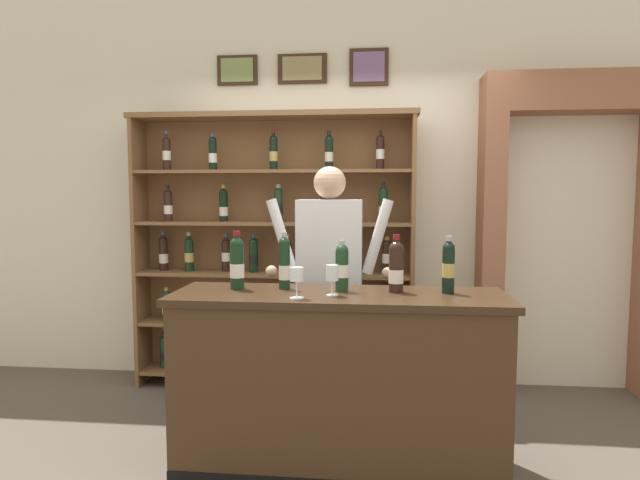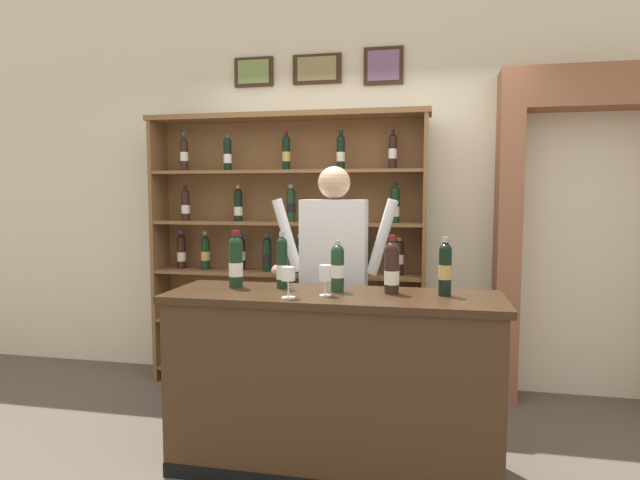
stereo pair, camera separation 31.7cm
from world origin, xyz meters
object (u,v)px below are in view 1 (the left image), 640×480
(wine_glass_center, at_px, (297,276))
(tasting_bottle_brunello, at_px, (284,263))
(shopkeeper, at_px, (329,265))
(tasting_bottle_grappa, at_px, (448,266))
(tasting_counter, at_px, (338,382))
(wine_glass_right, at_px, (332,275))
(tasting_bottle_vin_santo, at_px, (342,267))
(tasting_bottle_riserva, at_px, (396,266))
(wine_shelf, at_px, (274,247))
(tasting_bottle_chianti, at_px, (237,262))

(wine_glass_center, bearing_deg, tasting_bottle_brunello, 112.03)
(shopkeeper, bearing_deg, tasting_bottle_grappa, -37.43)
(tasting_counter, xyz_separation_m, tasting_bottle_brunello, (-0.32, 0.10, 0.65))
(tasting_bottle_grappa, bearing_deg, wine_glass_center, -163.97)
(tasting_bottle_brunello, relative_size, wine_glass_right, 1.96)
(tasting_bottle_brunello, height_order, tasting_bottle_vin_santo, tasting_bottle_brunello)
(tasting_bottle_grappa, relative_size, wine_glass_center, 1.91)
(tasting_bottle_brunello, xyz_separation_m, tasting_bottle_riserva, (0.63, -0.04, -0.01))
(wine_shelf, relative_size, tasting_bottle_riserva, 6.95)
(tasting_bottle_grappa, height_order, wine_glass_center, tasting_bottle_grappa)
(wine_shelf, xyz_separation_m, wine_glass_right, (0.57, -1.32, -0.01))
(tasting_bottle_riserva, bearing_deg, tasting_bottle_grappa, -0.83)
(tasting_bottle_chianti, distance_m, tasting_bottle_brunello, 0.27)
(tasting_bottle_brunello, bearing_deg, shopkeeper, 66.20)
(tasting_bottle_vin_santo, xyz_separation_m, tasting_bottle_riserva, (0.30, 0.00, 0.01))
(shopkeeper, relative_size, tasting_bottle_chianti, 5.17)
(tasting_bottle_chianti, distance_m, wine_glass_right, 0.57)
(tasting_counter, height_order, wine_glass_right, wine_glass_right)
(tasting_bottle_chianti, relative_size, tasting_bottle_riserva, 1.04)
(wine_shelf, bearing_deg, tasting_bottle_vin_santo, -62.70)
(shopkeeper, distance_m, tasting_bottle_riserva, 0.67)
(tasting_bottle_grappa, xyz_separation_m, wine_glass_right, (-0.62, -0.13, -0.04))
(tasting_counter, bearing_deg, tasting_bottle_grappa, 5.92)
(tasting_bottle_vin_santo, relative_size, wine_glass_center, 1.74)
(tasting_bottle_riserva, relative_size, wine_glass_right, 1.93)
(tasting_bottle_riserva, height_order, wine_glass_right, tasting_bottle_riserva)
(tasting_bottle_chianti, distance_m, tasting_bottle_riserva, 0.90)
(tasting_counter, relative_size, tasting_bottle_brunello, 5.63)
(wine_shelf, height_order, tasting_bottle_riserva, wine_shelf)
(tasting_bottle_chianti, height_order, tasting_bottle_brunello, tasting_bottle_chianti)
(wine_glass_right, bearing_deg, shopkeeper, 96.07)
(wine_shelf, xyz_separation_m, tasting_counter, (0.60, -1.25, -0.62))
(shopkeeper, height_order, wine_glass_center, shopkeeper)
(wine_shelf, bearing_deg, shopkeeper, -52.70)
(tasting_bottle_brunello, xyz_separation_m, wine_glass_right, (0.29, -0.17, -0.04))
(tasting_bottle_chianti, bearing_deg, wine_glass_center, -32.52)
(tasting_counter, bearing_deg, tasting_bottle_chianti, 172.90)
(tasting_counter, height_order, tasting_bottle_brunello, tasting_bottle_brunello)
(tasting_bottle_vin_santo, bearing_deg, tasting_bottle_grappa, -0.04)
(wine_shelf, xyz_separation_m, wine_glass_center, (0.39, -1.41, -0.00))
(tasting_bottle_brunello, xyz_separation_m, wine_glass_center, (0.11, -0.27, -0.03))
(wine_shelf, height_order, tasting_bottle_chianti, wine_shelf)
(tasting_bottle_vin_santo, height_order, tasting_bottle_grappa, tasting_bottle_grappa)
(tasting_bottle_grappa, xyz_separation_m, wine_glass_center, (-0.80, -0.23, -0.03))
(tasting_bottle_vin_santo, height_order, tasting_bottle_riserva, tasting_bottle_riserva)
(tasting_bottle_chianti, bearing_deg, tasting_bottle_brunello, 6.57)
(tasting_bottle_vin_santo, height_order, wine_glass_center, tasting_bottle_vin_santo)
(wine_shelf, height_order, shopkeeper, wine_shelf)
(tasting_bottle_brunello, relative_size, tasting_bottle_vin_santo, 1.14)
(tasting_bottle_vin_santo, bearing_deg, wine_glass_center, -133.72)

